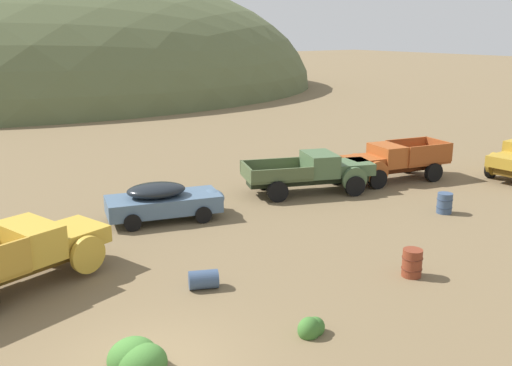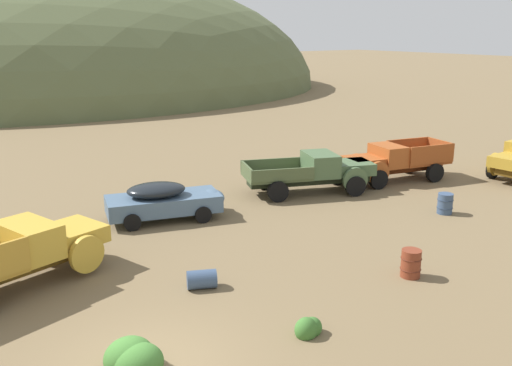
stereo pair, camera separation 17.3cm
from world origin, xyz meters
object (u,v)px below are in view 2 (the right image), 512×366
car_chalk_blue (167,200)px  oil_drum_spare (445,204)px  truck_oxide_orange (390,162)px  truck_faded_yellow (24,251)px  oil_drum_by_truck (411,263)px  truck_weathered_green (318,172)px  oil_drum_tipped (202,279)px

car_chalk_blue → oil_drum_spare: bearing=-16.1°
truck_oxide_orange → oil_drum_spare: truck_oxide_orange is taller
truck_faded_yellow → car_chalk_blue: truck_faded_yellow is taller
truck_oxide_orange → truck_faded_yellow: bearing=18.0°
car_chalk_blue → oil_drum_spare: 11.66m
oil_drum_by_truck → oil_drum_spare: oil_drum_by_truck is taller
oil_drum_by_truck → oil_drum_spare: size_ratio=1.02×
truck_weathered_green → oil_drum_by_truck: size_ratio=7.23×
truck_weathered_green → truck_oxide_orange: truck_oxide_orange is taller
truck_faded_yellow → truck_oxide_orange: bearing=-10.2°
car_chalk_blue → oil_drum_tipped: bearing=-92.3°
car_chalk_blue → truck_oxide_orange: size_ratio=0.87×
oil_drum_spare → truck_weathered_green: bearing=112.7°
truck_faded_yellow → truck_oxide_orange: size_ratio=1.03×
car_chalk_blue → truck_faded_yellow: bearing=-139.0°
truck_weathered_green → oil_drum_tipped: truck_weathered_green is taller
truck_faded_yellow → oil_drum_spare: 16.51m
oil_drum_by_truck → oil_drum_spare: 7.08m
truck_oxide_orange → oil_drum_tipped: truck_oxide_orange is taller
oil_drum_by_truck → car_chalk_blue: bearing=112.7°
truck_oxide_orange → oil_drum_tipped: bearing=32.8°
car_chalk_blue → truck_oxide_orange: bearing=10.3°
truck_weathered_green → oil_drum_spare: truck_weathered_green is taller
car_chalk_blue → oil_drum_tipped: car_chalk_blue is taller
oil_drum_by_truck → oil_drum_spare: (6.13, 3.55, -0.01)m
truck_faded_yellow → truck_weathered_green: truck_faded_yellow is taller
car_chalk_blue → oil_drum_by_truck: bearing=-53.1°
truck_faded_yellow → car_chalk_blue: 6.95m
car_chalk_blue → truck_oxide_orange: (12.06, -0.81, 0.19)m
oil_drum_spare → oil_drum_tipped: bearing=-177.0°
car_chalk_blue → oil_drum_by_truck: car_chalk_blue is taller
truck_oxide_orange → oil_drum_spare: 5.46m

